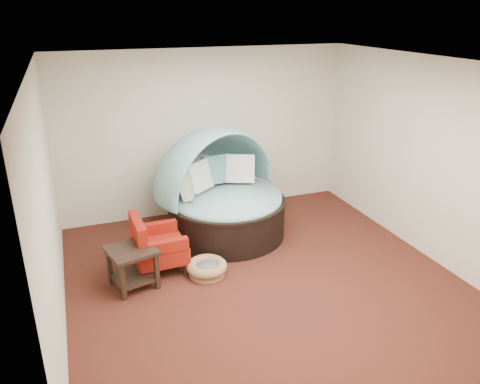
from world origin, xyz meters
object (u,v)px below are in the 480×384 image
object	(u,v)px
red_armchair	(156,245)
pet_basket	(207,268)
canopy_daybed	(222,187)
side_table	(132,262)

from	to	relation	value
red_armchair	pet_basket	bearing A→B (deg)	-33.32
pet_basket	canopy_daybed	bearing A→B (deg)	62.35
red_armchair	side_table	size ratio (longest dim) A/B	1.17
canopy_daybed	side_table	bearing A→B (deg)	-167.09
side_table	pet_basket	bearing A→B (deg)	-3.73
canopy_daybed	red_armchair	xyz separation A→B (m)	(-1.22, -0.79, -0.41)
red_armchair	side_table	world-z (taller)	red_armchair
red_armchair	side_table	distance (m)	0.48
canopy_daybed	red_armchair	distance (m)	1.51
pet_basket	red_armchair	world-z (taller)	red_armchair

